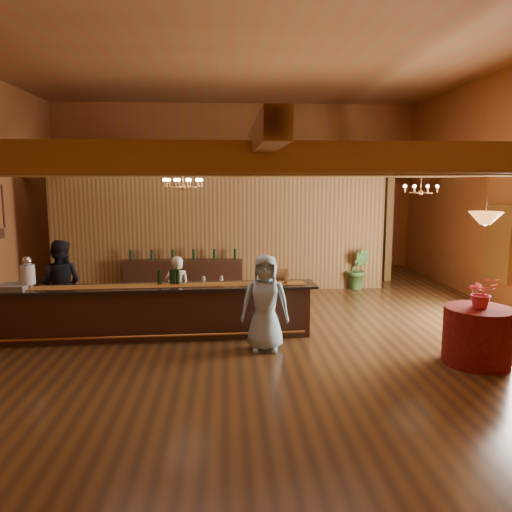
{
  "coord_description": "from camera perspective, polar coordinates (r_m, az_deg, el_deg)",
  "views": [
    {
      "loc": [
        -0.32,
        -10.01,
        3.0
      ],
      "look_at": [
        0.31,
        0.48,
        1.39
      ],
      "focal_mm": 35.0,
      "sensor_mm": 36.0,
      "label": 1
    }
  ],
  "objects": [
    {
      "name": "floor",
      "position": [
        10.45,
        -1.56,
        -7.98
      ],
      "size": [
        14.0,
        14.0,
        0.0
      ],
      "primitive_type": "plane",
      "color": "brown",
      "rests_on": "ground"
    },
    {
      "name": "ceiling",
      "position": [
        10.32,
        -1.69,
        22.72
      ],
      "size": [
        14.0,
        14.0,
        0.0
      ],
      "primitive_type": "plane",
      "rotation": [
        3.14,
        0.0,
        0.0
      ],
      "color": "brown",
      "rests_on": "wall_back"
    },
    {
      "name": "wall_back",
      "position": [
        17.01,
        -2.38,
        7.86
      ],
      "size": [
        12.0,
        0.1,
        5.5
      ],
      "primitive_type": "cube",
      "color": "#A25C2A",
      "rests_on": "floor"
    },
    {
      "name": "wall_front",
      "position": [
        3.03,
        2.6,
        3.97
      ],
      "size": [
        12.0,
        0.1,
        5.5
      ],
      "primitive_type": "cube",
      "color": "#A25C2A",
      "rests_on": "floor"
    },
    {
      "name": "beam_grid",
      "position": [
        10.52,
        -1.72,
        10.02
      ],
      "size": [
        11.9,
        13.9,
        0.39
      ],
      "color": "olive",
      "rests_on": "wall_left"
    },
    {
      "name": "support_posts",
      "position": [
        9.61,
        -1.5,
        0.33
      ],
      "size": [
        9.2,
        10.2,
        3.2
      ],
      "color": "olive",
      "rests_on": "floor"
    },
    {
      "name": "partition_wall",
      "position": [
        13.59,
        -4.18,
        2.56
      ],
      "size": [
        9.0,
        0.18,
        3.1
      ],
      "primitive_type": "cube",
      "color": "olive",
      "rests_on": "floor"
    },
    {
      "name": "window_right_back",
      "position": [
        12.75,
        26.06,
        1.29
      ],
      "size": [
        0.12,
        1.05,
        1.75
      ],
      "primitive_type": "cube",
      "color": "white",
      "rests_on": "wall_right"
    },
    {
      "name": "backroom_boxes",
      "position": [
        15.7,
        -3.29,
        -0.36
      ],
      "size": [
        4.1,
        0.6,
        1.1
      ],
      "color": "#321A13",
      "rests_on": "floor"
    },
    {
      "name": "tasting_bar",
      "position": [
        9.76,
        -11.03,
        -6.23
      ],
      "size": [
        6.06,
        1.02,
        1.02
      ],
      "rotation": [
        0.0,
        0.0,
        0.04
      ],
      "color": "#321A13",
      "rests_on": "floor"
    },
    {
      "name": "beverage_dispenser",
      "position": [
        10.14,
        -24.64,
        -1.78
      ],
      "size": [
        0.26,
        0.26,
        0.6
      ],
      "color": "silver",
      "rests_on": "tasting_bar"
    },
    {
      "name": "glass_rack_tray",
      "position": [
        10.17,
        -25.92,
        -3.2
      ],
      "size": [
        0.5,
        0.5,
        0.1
      ],
      "primitive_type": "cube",
      "color": "gray",
      "rests_on": "tasting_bar"
    },
    {
      "name": "raffle_drum",
      "position": [
        9.62,
        2.58,
        -2.19
      ],
      "size": [
        0.34,
        0.24,
        0.3
      ],
      "color": "brown",
      "rests_on": "tasting_bar"
    },
    {
      "name": "bar_bottle_0",
      "position": [
        9.73,
        -10.99,
        -2.38
      ],
      "size": [
        0.07,
        0.07,
        0.3
      ],
      "primitive_type": "cylinder",
      "color": "black",
      "rests_on": "tasting_bar"
    },
    {
      "name": "bar_bottle_1",
      "position": [
        9.71,
        -9.64,
        -2.37
      ],
      "size": [
        0.07,
        0.07,
        0.3
      ],
      "primitive_type": "cylinder",
      "color": "black",
      "rests_on": "tasting_bar"
    },
    {
      "name": "bar_bottle_2",
      "position": [
        9.71,
        -9.4,
        -2.36
      ],
      "size": [
        0.07,
        0.07,
        0.3
      ],
      "primitive_type": "cylinder",
      "color": "black",
      "rests_on": "tasting_bar"
    },
    {
      "name": "bar_bottle_3",
      "position": [
        9.7,
        -8.93,
        -2.36
      ],
      "size": [
        0.07,
        0.07,
        0.3
      ],
      "primitive_type": "cylinder",
      "color": "black",
      "rests_on": "tasting_bar"
    },
    {
      "name": "backbar_shelf",
      "position": [
        13.51,
        -8.25,
        -2.29
      ],
      "size": [
        3.19,
        0.78,
        0.89
      ],
      "primitive_type": "cube",
      "rotation": [
        0.0,
        0.0,
        -0.09
      ],
      "color": "#321A13",
      "rests_on": "floor"
    },
    {
      "name": "round_table",
      "position": [
        9.04,
        23.97,
        -8.32
      ],
      "size": [
        1.08,
        1.08,
        0.94
      ],
      "primitive_type": "cylinder",
      "color": "maroon",
      "rests_on": "floor"
    },
    {
      "name": "chandelier_left",
      "position": [
        10.52,
        -8.36,
        8.3
      ],
      "size": [
        0.8,
        0.8,
        0.41
      ],
      "color": "#C88A45",
      "rests_on": "beam_grid"
    },
    {
      "name": "chandelier_right",
      "position": [
        12.15,
        18.33,
        7.32
      ],
      "size": [
        0.8,
        0.8,
        0.56
      ],
      "color": "#C88A45",
      "rests_on": "beam_grid"
    },
    {
      "name": "pendant_lamp",
      "position": [
        8.7,
        24.75,
        3.97
      ],
      "size": [
        0.52,
        0.52,
        0.9
      ],
      "color": "#C88A45",
      "rests_on": "beam_grid"
    },
    {
      "name": "bartender",
      "position": [
        10.42,
        -8.94,
        -3.98
      ],
      "size": [
        0.58,
        0.43,
        1.46
      ],
      "primitive_type": "imported",
      "rotation": [
        0.0,
        0.0,
        2.98
      ],
      "color": "silver",
      "rests_on": "floor"
    },
    {
      "name": "staff_second",
      "position": [
        10.84,
        -21.46,
        -3.04
      ],
      "size": [
        0.94,
        0.76,
        1.81
      ],
      "primitive_type": "imported",
      "rotation": [
        0.0,
        0.0,
        3.05
      ],
      "color": "black",
      "rests_on": "floor"
    },
    {
      "name": "guest",
      "position": [
        8.79,
        1.04,
        -5.39
      ],
      "size": [
        0.89,
        0.63,
        1.72
      ],
      "primitive_type": "imported",
      "rotation": [
        0.0,
        0.0,
        -0.1
      ],
      "color": "#9AC1D8",
      "rests_on": "floor"
    },
    {
      "name": "floor_plant",
      "position": [
        14.02,
        11.6,
        -1.45
      ],
      "size": [
        0.69,
        0.58,
        1.14
      ],
      "primitive_type": "imported",
      "rotation": [
        0.0,
        0.0,
        -0.13
      ],
      "color": "#3F7232",
      "rests_on": "floor"
    },
    {
      "name": "table_flowers",
      "position": [
        8.85,
        24.4,
        -3.83
      ],
      "size": [
        0.47,
        0.41,
        0.52
      ],
      "primitive_type": "imported",
      "rotation": [
        0.0,
        0.0,
        0.01
      ],
      "color": "#D63544",
      "rests_on": "round_table"
    },
    {
      "name": "table_vase",
      "position": [
        8.97,
        24.03,
        -4.45
      ],
      "size": [
        0.16,
        0.16,
        0.27
      ],
      "primitive_type": "imported",
      "rotation": [
        0.0,
        0.0,
        -0.16
      ],
      "color": "#C88A45",
      "rests_on": "round_table"
    }
  ]
}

